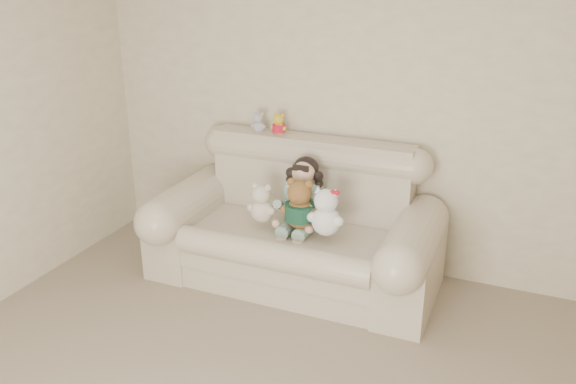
# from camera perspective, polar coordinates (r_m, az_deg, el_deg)

# --- Properties ---
(wall_back) EXTENTS (4.50, 0.00, 4.50)m
(wall_back) POSITION_cam_1_polar(r_m,az_deg,el_deg) (4.43, 8.53, 8.44)
(wall_back) COLOR beige
(wall_back) RESTS_ON ground
(sofa) EXTENTS (2.10, 0.95, 1.03)m
(sofa) POSITION_cam_1_polar(r_m,az_deg,el_deg) (4.35, 0.51, -2.45)
(sofa) COLOR beige
(sofa) RESTS_ON floor
(seated_child) EXTENTS (0.34, 0.41, 0.54)m
(seated_child) POSITION_cam_1_polar(r_m,az_deg,el_deg) (4.34, 1.52, -0.04)
(seated_child) COLOR #2C7152
(seated_child) RESTS_ON sofa
(brown_teddy) EXTENTS (0.30, 0.25, 0.43)m
(brown_teddy) POSITION_cam_1_polar(r_m,az_deg,el_deg) (4.15, 1.15, -0.70)
(brown_teddy) COLOR brown
(brown_teddy) RESTS_ON sofa
(white_cat) EXTENTS (0.28, 0.23, 0.41)m
(white_cat) POSITION_cam_1_polar(r_m,az_deg,el_deg) (4.05, 3.68, -1.44)
(white_cat) COLOR white
(white_cat) RESTS_ON sofa
(cream_teddy) EXTENTS (0.25, 0.21, 0.34)m
(cream_teddy) POSITION_cam_1_polar(r_m,az_deg,el_deg) (4.26, -2.51, -0.71)
(cream_teddy) COLOR silver
(cream_teddy) RESTS_ON sofa
(yellow_mini_bear) EXTENTS (0.16, 0.14, 0.20)m
(yellow_mini_bear) POSITION_cam_1_polar(r_m,az_deg,el_deg) (4.59, -0.88, 6.67)
(yellow_mini_bear) COLOR yellow
(yellow_mini_bear) RESTS_ON sofa
(grey_mini_plush) EXTENTS (0.13, 0.10, 0.20)m
(grey_mini_plush) POSITION_cam_1_polar(r_m,az_deg,el_deg) (4.65, -2.81, 6.81)
(grey_mini_plush) COLOR #BAB9C0
(grey_mini_plush) RESTS_ON sofa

